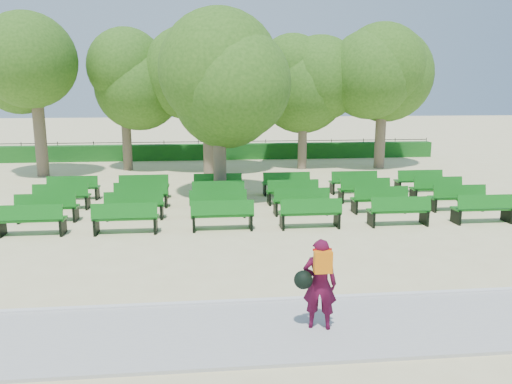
% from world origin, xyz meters
% --- Properties ---
extents(ground, '(120.00, 120.00, 0.00)m').
position_xyz_m(ground, '(0.00, 0.00, 0.00)').
color(ground, beige).
extents(paving, '(30.00, 2.20, 0.06)m').
position_xyz_m(paving, '(0.00, -7.40, 0.03)').
color(paving, '#A9A9A4').
rests_on(paving, ground).
extents(curb, '(30.00, 0.12, 0.10)m').
position_xyz_m(curb, '(0.00, -6.25, 0.05)').
color(curb, silver).
rests_on(curb, ground).
extents(hedge, '(26.00, 0.70, 0.90)m').
position_xyz_m(hedge, '(0.00, 14.00, 0.45)').
color(hedge, '#165518').
rests_on(hedge, ground).
extents(fence, '(26.00, 0.10, 1.02)m').
position_xyz_m(fence, '(0.00, 14.40, 0.00)').
color(fence, black).
rests_on(fence, ground).
extents(tree_line, '(21.80, 6.80, 7.04)m').
position_xyz_m(tree_line, '(0.00, 10.00, 0.00)').
color(tree_line, '#34611A').
rests_on(tree_line, ground).
extents(bench_array, '(1.85, 0.70, 1.14)m').
position_xyz_m(bench_array, '(1.09, 1.31, 0.09)').
color(bench_array, '#116315').
rests_on(bench_array, ground).
extents(tree_among, '(4.30, 4.30, 6.15)m').
position_xyz_m(tree_among, '(-0.13, 2.86, 4.19)').
color(tree_among, brown).
rests_on(tree_among, ground).
extents(person, '(0.77, 0.51, 1.56)m').
position_xyz_m(person, '(1.15, -7.42, 0.87)').
color(person, '#460A23').
rests_on(person, ground).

